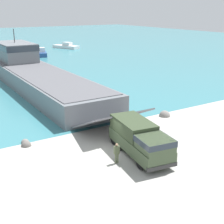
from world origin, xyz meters
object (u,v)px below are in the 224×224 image
Objects in this scene: moored_boat_b at (66,46)px; moored_boat_a at (42,53)px; military_truck at (140,139)px; landing_craft at (34,72)px; soldier_on_ramp at (117,152)px.

moored_boat_a is at bearing -160.84° from moored_boat_b.
military_truck reaches higher than moored_boat_a.
landing_craft reaches higher than military_truck.
military_truck is (-0.64, -28.87, -0.61)m from landing_craft.
landing_craft is at bearing -173.24° from military_truck.
moored_boat_b is at bearing -15.78° from soldier_on_ramp.
moored_boat_b is (26.98, 70.94, -0.36)m from soldier_on_ramp.
landing_craft is 5.53× the size of military_truck.
moored_boat_a is at bearing -9.24° from soldier_on_ramp.
military_truck is at bearing -79.59° from soldier_on_ramp.
military_truck reaches higher than soldier_on_ramp.
military_truck is 4.38× the size of soldier_on_ramp.
landing_craft is 28.88m from military_truck.
landing_craft is 32.32m from moored_boat_a.
landing_craft is at bearing -0.97° from soldier_on_ramp.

